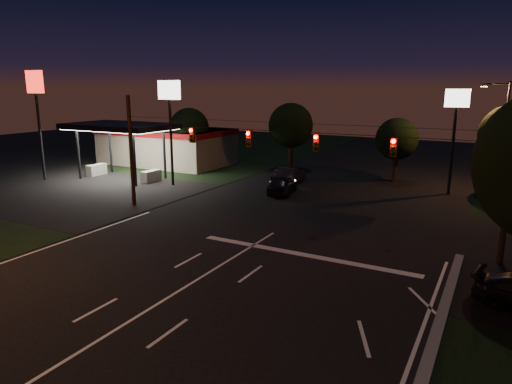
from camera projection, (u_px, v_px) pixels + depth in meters
The scene contains 17 objects.
ground at pixel (88, 347), 15.33m from camera, with size 140.00×140.00×0.00m, color black.
cross_street_left at pixel (71, 191), 38.35m from camera, with size 20.00×16.00×0.02m, color black.
stop_bar at pixel (303, 255), 23.77m from camera, with size 12.00×0.50×0.01m, color silver.
utility_pole_right at pixel (499, 264), 22.57m from camera, with size 0.30×0.30×9.00m, color black.
utility_pole_left at pixel (134, 205), 33.77m from camera, with size 0.28×0.28×8.00m, color black.
signal_span at pixel (281, 140), 26.90m from camera, with size 24.00×0.40×1.56m.
gas_station at pixel (164, 144), 51.00m from camera, with size 14.20×16.10×5.25m.
pole_sign_left_near at pixel (170, 106), 39.12m from camera, with size 2.20×0.30×9.10m.
pole_sign_left_far at pixel (36, 98), 41.16m from camera, with size 2.00×0.30×10.00m.
pole_sign_right at pixel (456, 117), 35.87m from camera, with size 1.80×0.30×8.40m.
street_light_right_far at pixel (501, 129), 36.29m from camera, with size 2.20×0.35×9.00m.
tree_far_a at pixel (190, 128), 48.53m from camera, with size 4.20×4.20×6.42m.
tree_far_b at pixel (291, 126), 47.22m from camera, with size 4.60×4.60×6.98m.
tree_far_c at pixel (397, 139), 41.37m from camera, with size 3.80×3.80×5.86m.
tree_far_d at pixel (511, 136), 35.28m from camera, with size 4.80×4.80×7.30m.
car_oncoming_a at pixel (282, 185), 37.26m from camera, with size 1.77×4.40×1.50m, color black.
car_oncoming_b at pixel (289, 176), 40.89m from camera, with size 1.63×4.66×1.54m, color black.
Camera 1 is at (11.56, -9.38, 8.52)m, focal length 32.00 mm.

